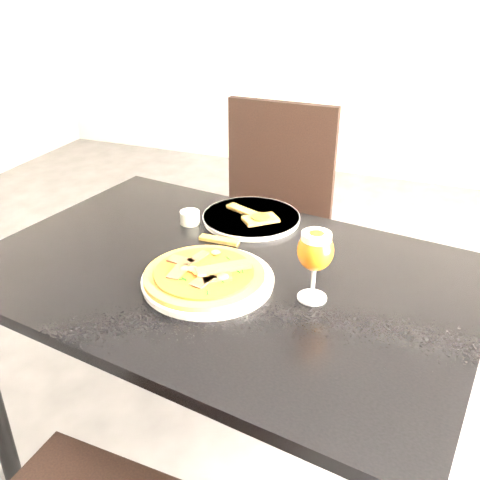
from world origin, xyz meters
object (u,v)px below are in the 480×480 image
at_px(dining_table, 222,299).
at_px(chair_far, 267,223).
at_px(beer_glass, 315,251).
at_px(pizza, 205,274).

xyz_separation_m(dining_table, chair_far, (-0.12, 0.72, -0.13)).
xyz_separation_m(dining_table, beer_glass, (0.24, -0.05, 0.21)).
height_order(pizza, beer_glass, beer_glass).
relative_size(dining_table, beer_glass, 7.82).
bearing_deg(dining_table, chair_far, 108.02).
relative_size(pizza, beer_glass, 1.69).
xyz_separation_m(dining_table, pizza, (-0.01, -0.08, 0.12)).
bearing_deg(chair_far, dining_table, -78.48).
distance_m(chair_far, beer_glass, 0.91).
bearing_deg(beer_glass, pizza, -172.92).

